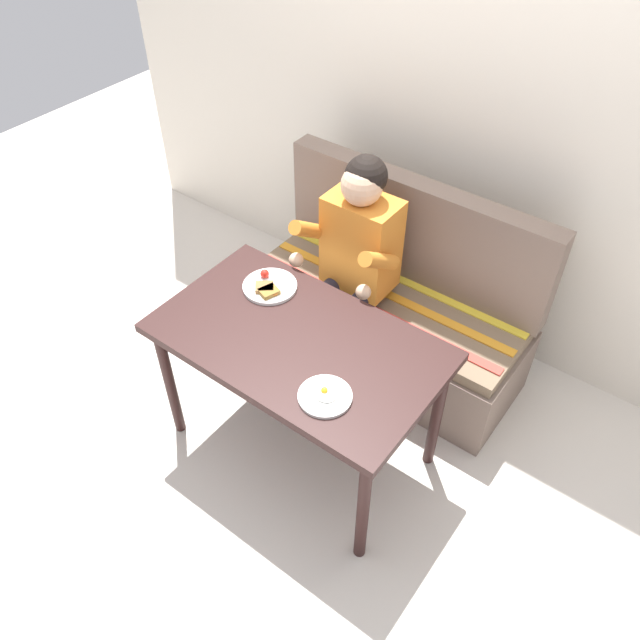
{
  "coord_description": "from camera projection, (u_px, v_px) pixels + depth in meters",
  "views": [
    {
      "loc": [
        1.17,
        -1.4,
        2.58
      ],
      "look_at": [
        0.0,
        0.15,
        0.72
      ],
      "focal_mm": 35.63,
      "sensor_mm": 36.0,
      "label": 1
    }
  ],
  "objects": [
    {
      "name": "ground_plane",
      "position": [
        302.0,
        443.0,
        3.1
      ],
      "size": [
        8.0,
        8.0,
        0.0
      ],
      "primitive_type": "plane",
      "color": "beige"
    },
    {
      "name": "back_wall",
      "position": [
        465.0,
        96.0,
        2.94
      ],
      "size": [
        4.4,
        0.1,
        2.6
      ],
      "primitive_type": "cube",
      "color": "silver",
      "rests_on": "ground"
    },
    {
      "name": "table",
      "position": [
        298.0,
        352.0,
        2.66
      ],
      "size": [
        1.2,
        0.7,
        0.73
      ],
      "color": "black",
      "rests_on": "ground"
    },
    {
      "name": "couch",
      "position": [
        391.0,
        309.0,
        3.32
      ],
      "size": [
        1.44,
        0.56,
        1.0
      ],
      "color": "#756155",
      "rests_on": "ground"
    },
    {
      "name": "person",
      "position": [
        353.0,
        253.0,
        2.99
      ],
      "size": [
        0.45,
        0.61,
        1.21
      ],
      "color": "orange",
      "rests_on": "ground"
    },
    {
      "name": "plate_breakfast",
      "position": [
        269.0,
        286.0,
        2.81
      ],
      "size": [
        0.24,
        0.24,
        0.05
      ],
      "color": "white",
      "rests_on": "table"
    },
    {
      "name": "plate_eggs",
      "position": [
        325.0,
        396.0,
        2.37
      ],
      "size": [
        0.21,
        0.21,
        0.04
      ],
      "color": "white",
      "rests_on": "table"
    }
  ]
}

